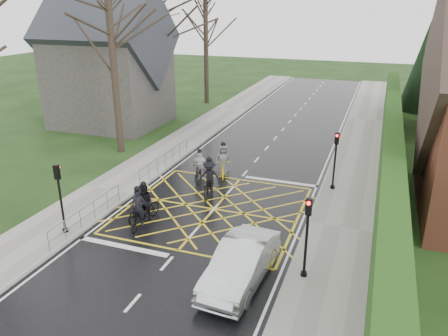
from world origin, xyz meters
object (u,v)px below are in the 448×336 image
Objects in this scene: cyclist_mid at (209,181)px; car at (241,263)px; cyclist_front at (199,168)px; cyclist_lead at (223,164)px; cyclist_rear at (138,213)px; cyclist_back at (144,206)px.

car is (3.85, -6.62, -0.00)m from cyclist_mid.
cyclist_front is 9.84m from car.
cyclist_lead is at bearing 117.05° from car.
cyclist_front is 0.40× the size of car.
cyclist_back is (0.02, 0.54, 0.11)m from cyclist_rear.
cyclist_rear is 0.55m from cyclist_back.
cyclist_lead is at bearing 83.89° from cyclist_mid.
cyclist_back is at bearing -102.78° from cyclist_front.
cyclist_rear is 7.04m from cyclist_lead.
cyclist_front is (0.43, 5.41, -0.06)m from cyclist_back.
cyclist_back is 0.89× the size of cyclist_mid.
cyclist_back is 0.43× the size of car.
cyclist_mid is at bearing -62.12° from cyclist_front.
cyclist_rear is at bearing -74.79° from cyclist_back.
cyclist_rear is at bearing 159.80° from car.
cyclist_front is at bearing 115.07° from cyclist_mid.
cyclist_mid reaches higher than car.
cyclist_front is at bearing 102.76° from cyclist_back.
cyclist_lead is (1.48, 6.34, -0.01)m from cyclist_back.
car is (4.09, -9.32, 0.04)m from cyclist_lead.
cyclist_mid is 1.00× the size of cyclist_lead.
cyclist_mid is at bearing -107.41° from cyclist_lead.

